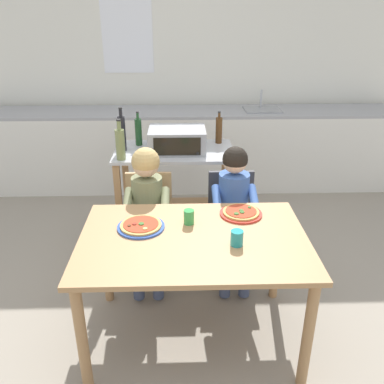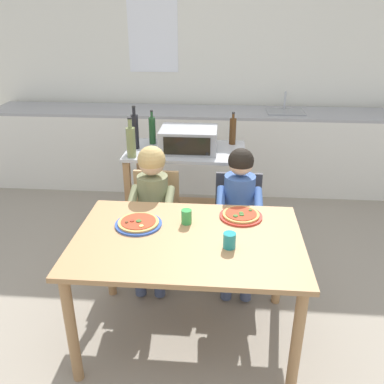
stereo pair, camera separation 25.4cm
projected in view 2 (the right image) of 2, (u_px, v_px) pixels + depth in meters
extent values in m
plane|color=gray|center=(199.00, 243.00, 3.66)|extent=(11.28, 11.28, 0.00)
cube|color=white|center=(210.00, 63.00, 4.69)|extent=(5.39, 0.12, 2.70)
cube|color=white|center=(153.00, 35.00, 4.56)|extent=(0.56, 0.01, 0.80)
cube|color=silver|center=(207.00, 150.00, 4.70)|extent=(4.85, 0.60, 0.86)
cube|color=#9E9EA3|center=(208.00, 112.00, 4.52)|extent=(4.85, 0.60, 0.03)
cube|color=gray|center=(285.00, 112.00, 4.45)|extent=(0.40, 0.33, 0.02)
cylinder|color=#B7BABF|center=(285.00, 101.00, 4.52)|extent=(0.02, 0.02, 0.20)
cube|color=#B7BABF|center=(186.00, 151.00, 3.35)|extent=(0.97, 0.57, 0.02)
cube|color=#AD7F51|center=(186.00, 211.00, 3.58)|extent=(0.89, 0.52, 0.02)
cube|color=#AD7F51|center=(129.00, 209.00, 3.34)|extent=(0.05, 0.05, 0.84)
cube|color=#AD7F51|center=(239.00, 213.00, 3.28)|extent=(0.05, 0.05, 0.84)
cube|color=#AD7F51|center=(141.00, 186.00, 3.79)|extent=(0.05, 0.05, 0.84)
cube|color=#AD7F51|center=(237.00, 189.00, 3.72)|extent=(0.05, 0.05, 0.84)
cube|color=#999BA0|center=(189.00, 139.00, 3.29)|extent=(0.45, 0.34, 0.18)
cube|color=black|center=(187.00, 146.00, 3.13)|extent=(0.36, 0.01, 0.14)
cylinder|color=black|center=(207.00, 154.00, 3.14)|extent=(0.02, 0.01, 0.02)
cylinder|color=black|center=(135.00, 132.00, 3.32)|extent=(0.06, 0.06, 0.28)
cylinder|color=black|center=(134.00, 111.00, 3.25)|extent=(0.03, 0.03, 0.06)
cylinder|color=black|center=(134.00, 107.00, 3.24)|extent=(0.03, 0.03, 0.01)
cylinder|color=#4C2D14|center=(233.00, 131.00, 3.44)|extent=(0.06, 0.06, 0.22)
cylinder|color=#4C2D14|center=(233.00, 116.00, 3.39)|extent=(0.02, 0.02, 0.04)
cylinder|color=black|center=(233.00, 113.00, 3.37)|extent=(0.02, 0.02, 0.01)
cylinder|color=#1E4723|center=(152.00, 131.00, 3.45)|extent=(0.06, 0.06, 0.23)
cylinder|color=#1E4723|center=(152.00, 115.00, 3.39)|extent=(0.02, 0.02, 0.05)
cylinder|color=black|center=(151.00, 111.00, 3.38)|extent=(0.02, 0.02, 0.01)
cylinder|color=olive|center=(131.00, 143.00, 3.14)|extent=(0.07, 0.07, 0.23)
cylinder|color=olive|center=(130.00, 123.00, 3.07)|extent=(0.03, 0.03, 0.07)
cylinder|color=black|center=(129.00, 118.00, 3.06)|extent=(0.03, 0.03, 0.01)
cube|color=#AD7F51|center=(188.00, 240.00, 2.34)|extent=(1.31, 0.88, 0.03)
cylinder|color=#AD7F51|center=(71.00, 330.00, 2.19)|extent=(0.06, 0.06, 0.70)
cylinder|color=#AD7F51|center=(296.00, 344.00, 2.10)|extent=(0.06, 0.06, 0.70)
cylinder|color=#AD7F51|center=(109.00, 253.00, 2.88)|extent=(0.06, 0.06, 0.70)
cylinder|color=#AD7F51|center=(279.00, 260.00, 2.80)|extent=(0.06, 0.06, 0.70)
cube|color=tan|center=(154.00, 226.00, 3.06)|extent=(0.36, 0.36, 0.04)
cube|color=tan|center=(157.00, 194.00, 3.12)|extent=(0.34, 0.03, 0.38)
cylinder|color=tan|center=(172.00, 263.00, 3.00)|extent=(0.03, 0.03, 0.42)
cylinder|color=tan|center=(132.00, 261.00, 3.02)|extent=(0.03, 0.03, 0.42)
cylinder|color=tan|center=(177.00, 241.00, 3.27)|extent=(0.03, 0.03, 0.42)
cylinder|color=tan|center=(140.00, 240.00, 3.29)|extent=(0.03, 0.03, 0.42)
cube|color=#333338|center=(237.00, 229.00, 3.02)|extent=(0.36, 0.36, 0.04)
cube|color=#333338|center=(238.00, 196.00, 3.08)|extent=(0.34, 0.03, 0.38)
cylinder|color=#333338|center=(257.00, 266.00, 2.96)|extent=(0.03, 0.03, 0.42)
cylinder|color=#333338|center=(216.00, 264.00, 2.98)|extent=(0.03, 0.03, 0.42)
cylinder|color=#333338|center=(255.00, 244.00, 3.23)|extent=(0.03, 0.03, 0.42)
cylinder|color=#333338|center=(217.00, 243.00, 3.26)|extent=(0.03, 0.03, 0.42)
cube|color=#424C6B|center=(161.00, 231.00, 2.91)|extent=(0.10, 0.30, 0.10)
cylinder|color=#424C6B|center=(159.00, 270.00, 2.89)|extent=(0.08, 0.08, 0.44)
cube|color=#424C6B|center=(141.00, 230.00, 2.92)|extent=(0.10, 0.30, 0.10)
cylinder|color=#424C6B|center=(140.00, 269.00, 2.90)|extent=(0.08, 0.08, 0.44)
cylinder|color=#7A7F56|center=(169.00, 201.00, 2.85)|extent=(0.06, 0.26, 0.15)
cylinder|color=#7A7F56|center=(132.00, 200.00, 2.87)|extent=(0.06, 0.26, 0.15)
cylinder|color=#7A7F56|center=(153.00, 199.00, 2.96)|extent=(0.22, 0.22, 0.37)
sphere|color=beige|center=(152.00, 162.00, 2.85)|extent=(0.19, 0.19, 0.19)
sphere|color=tan|center=(151.00, 160.00, 2.84)|extent=(0.20, 0.20, 0.20)
cube|color=#424C6B|center=(248.00, 234.00, 2.87)|extent=(0.10, 0.30, 0.10)
cylinder|color=#424C6B|center=(247.00, 273.00, 2.85)|extent=(0.08, 0.08, 0.44)
cube|color=#424C6B|center=(228.00, 233.00, 2.88)|extent=(0.10, 0.30, 0.10)
cylinder|color=#424C6B|center=(227.00, 272.00, 2.86)|extent=(0.08, 0.08, 0.44)
cylinder|color=#3D60A8|center=(258.00, 203.00, 2.80)|extent=(0.06, 0.26, 0.15)
cylinder|color=#3D60A8|center=(221.00, 201.00, 2.82)|extent=(0.06, 0.26, 0.15)
cylinder|color=#3D60A8|center=(239.00, 201.00, 2.92)|extent=(0.22, 0.22, 0.38)
sphere|color=beige|center=(241.00, 163.00, 2.80)|extent=(0.17, 0.17, 0.17)
sphere|color=black|center=(241.00, 161.00, 2.80)|extent=(0.18, 0.18, 0.18)
cylinder|color=#3356B7|center=(139.00, 224.00, 2.47)|extent=(0.28, 0.28, 0.01)
cylinder|color=tan|center=(138.00, 222.00, 2.46)|extent=(0.25, 0.25, 0.01)
cylinder|color=#B23D23|center=(138.00, 221.00, 2.46)|extent=(0.21, 0.21, 0.00)
cylinder|color=#563319|center=(127.00, 222.00, 2.44)|extent=(0.02, 0.02, 0.01)
cylinder|color=#386628|center=(139.00, 221.00, 2.45)|extent=(0.03, 0.03, 0.01)
cylinder|color=#DBC666|center=(141.00, 226.00, 2.40)|extent=(0.03, 0.03, 0.01)
cylinder|color=maroon|center=(132.00, 221.00, 2.45)|extent=(0.03, 0.03, 0.01)
cylinder|color=red|center=(241.00, 216.00, 2.56)|extent=(0.27, 0.27, 0.01)
cylinder|color=tan|center=(241.00, 214.00, 2.55)|extent=(0.23, 0.23, 0.01)
cylinder|color=#B23D23|center=(241.00, 213.00, 2.55)|extent=(0.20, 0.20, 0.00)
cylinder|color=#386628|center=(242.00, 215.00, 2.53)|extent=(0.03, 0.03, 0.01)
cylinder|color=#386628|center=(235.00, 216.00, 2.51)|extent=(0.03, 0.03, 0.01)
cylinder|color=#386628|center=(241.00, 213.00, 2.55)|extent=(0.03, 0.03, 0.01)
cylinder|color=#386628|center=(250.00, 210.00, 2.58)|extent=(0.02, 0.02, 0.01)
cylinder|color=teal|center=(229.00, 240.00, 2.22)|extent=(0.07, 0.07, 0.09)
cylinder|color=green|center=(187.00, 217.00, 2.47)|extent=(0.06, 0.06, 0.09)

